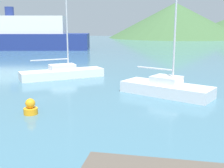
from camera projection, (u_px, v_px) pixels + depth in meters
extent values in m
cube|color=silver|center=(166.00, 89.00, 17.52)|extent=(5.71, 4.96, 0.70)
cube|color=silver|center=(166.00, 80.00, 17.40)|extent=(2.19, 2.12, 0.49)
cylinder|color=#BCBCC1|center=(176.00, 16.00, 16.36)|extent=(0.12, 0.12, 8.22)
cylinder|color=#BCBCC1|center=(155.00, 68.00, 17.76)|extent=(2.09, 1.59, 0.10)
cube|color=silver|center=(63.00, 74.00, 23.20)|extent=(6.84, 4.57, 0.67)
cube|color=silver|center=(62.00, 67.00, 23.08)|extent=(2.36, 1.98, 0.47)
cylinder|color=#BCBCC1|center=(66.00, 10.00, 22.37)|extent=(0.12, 0.12, 9.65)
cylinder|color=#BCBCC1|center=(50.00, 60.00, 22.50)|extent=(2.78, 1.46, 0.10)
cube|color=navy|center=(12.00, 42.00, 50.86)|extent=(28.09, 6.86, 2.84)
cube|color=silver|center=(10.00, 25.00, 50.26)|extent=(19.69, 5.73, 3.08)
cylinder|color=navy|center=(9.00, 11.00, 49.78)|extent=(1.55, 1.55, 1.60)
cylinder|color=orange|center=(31.00, 111.00, 13.73)|extent=(0.68, 0.68, 0.31)
sphere|color=orange|center=(30.00, 103.00, 13.65)|extent=(0.48, 0.48, 0.48)
cone|color=#4C6647|center=(40.00, 29.00, 90.91)|extent=(26.35, 26.35, 6.31)
cone|color=#3D6038|center=(175.00, 20.00, 99.47)|extent=(46.93, 46.93, 12.19)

